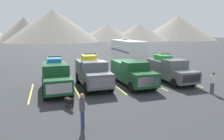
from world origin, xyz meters
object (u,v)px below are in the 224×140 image
Objects in this scene: pickup_truck_c at (132,72)px; dog at (70,101)px; pickup_truck_a at (56,76)px; person_b at (82,108)px; pickup_truck_b at (92,72)px; camper_trailer_a at (128,51)px; person_c at (213,81)px; pickup_truck_d at (170,69)px.

dog is at bearing -144.29° from pickup_truck_c.
pickup_truck_a is 7.06m from person_b.
dog is at bearing -117.06° from pickup_truck_b.
camper_trailer_a is at bearing 45.12° from pickup_truck_a.
person_c is at bearing -21.31° from pickup_truck_a.
pickup_truck_b reaches higher than pickup_truck_c.
person_c is at bearing -0.28° from dog.
pickup_truck_b is 0.95× the size of pickup_truck_c.
pickup_truck_c is 6.53× the size of dog.
person_b is (0.92, -6.99, -0.21)m from pickup_truck_a.
pickup_truck_c reaches higher than dog.
camper_trailer_a is 5.35× the size of person_b.
camper_trailer_a is 5.53× the size of person_c.
pickup_truck_b reaches higher than pickup_truck_a.
camper_trailer_a is at bearing 94.70° from person_c.
dog is at bearing -155.94° from pickup_truck_d.
person_b is 2.80m from dog.
person_c is (11.04, -4.30, -0.24)m from pickup_truck_a.
camper_trailer_a is 16.98m from dog.
pickup_truck_a is 3.21× the size of person_b.
pickup_truck_a is 2.99m from pickup_truck_b.
pickup_truck_c is at bearing -8.35° from pickup_truck_b.
pickup_truck_a reaches higher than person_b.
pickup_truck_d is at bearing 0.06° from pickup_truck_a.
pickup_truck_a is 11.85m from person_c.
dog is (0.61, -4.25, -0.70)m from pickup_truck_a.
pickup_truck_c is at bearing -1.14° from pickup_truck_a.
pickup_truck_c is at bearing 35.71° from dog.
camper_trailer_a reaches higher than person_b.
pickup_truck_c is at bearing -177.95° from pickup_truck_d.
pickup_truck_d reaches higher than pickup_truck_c.
person_c reaches higher than dog.
camper_trailer_a is (-0.29, 9.90, 0.79)m from pickup_truck_d.
pickup_truck_a reaches higher than person_c.
pickup_truck_a is 4.35m from dog.
person_b is 10.46m from person_c.
camper_trailer_a reaches higher than dog.
pickup_truck_c is at bearing 51.69° from person_b.
pickup_truck_b reaches higher than dog.
pickup_truck_d is 3.19× the size of person_b.
pickup_truck_d is at bearing 101.53° from person_c.
person_c is (4.69, -4.18, -0.17)m from pickup_truck_c.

